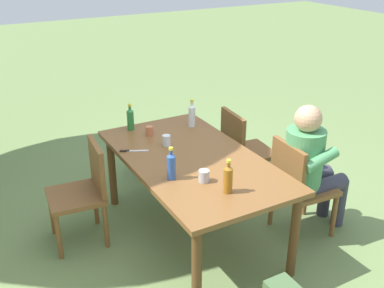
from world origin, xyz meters
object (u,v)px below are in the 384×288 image
at_px(chair_near_left, 298,184).
at_px(bottle_blue, 171,165).
at_px(dining_table, 192,167).
at_px(table_knife, 132,151).
at_px(cup_steel, 204,176).
at_px(cup_glass, 166,140).
at_px(bottle_amber, 228,178).
at_px(chair_near_right, 243,148).
at_px(bottle_green, 130,119).
at_px(cup_terracotta, 149,131).
at_px(backpack_by_far_side, 147,154).
at_px(chair_far_right, 85,188).
at_px(bottle_clear, 192,115).
at_px(person_in_white_shirt, 310,163).

height_order(chair_near_left, bottle_blue, bottle_blue).
xyz_separation_m(dining_table, table_knife, (0.34, 0.38, 0.09)).
height_order(cup_steel, cup_glass, cup_glass).
bearing_deg(bottle_amber, table_knife, 19.53).
bearing_deg(chair_near_right, table_knife, 93.16).
relative_size(bottle_blue, bottle_green, 1.01).
height_order(chair_near_right, cup_terracotta, chair_near_right).
xyz_separation_m(chair_near_left, bottle_green, (1.19, 1.00, 0.37)).
relative_size(cup_glass, table_knife, 0.41).
distance_m(bottle_amber, backpack_by_far_side, 2.00).
bearing_deg(backpack_by_far_side, bottle_green, 144.55).
xyz_separation_m(bottle_green, table_knife, (-0.44, 0.17, -0.10)).
distance_m(chair_far_right, bottle_blue, 0.88).
relative_size(chair_far_right, cup_terracotta, 10.47).
relative_size(chair_far_right, chair_near_right, 1.00).
height_order(chair_far_right, bottle_green, bottle_green).
bearing_deg(bottle_amber, chair_near_right, -39.82).
distance_m(chair_near_left, cup_terracotta, 1.37).
relative_size(cup_terracotta, backpack_by_far_side, 0.19).
bearing_deg(chair_far_right, dining_table, -116.45).
xyz_separation_m(cup_steel, cup_glass, (0.70, -0.04, 0.00)).
height_order(dining_table, chair_far_right, chair_far_right).
relative_size(chair_near_left, cup_terracotta, 10.47).
distance_m(bottle_amber, cup_glass, 0.91).
bearing_deg(bottle_green, chair_far_right, 123.91).
distance_m(bottle_clear, cup_steel, 1.07).
relative_size(bottle_clear, bottle_green, 1.05).
xyz_separation_m(dining_table, chair_near_right, (0.41, -0.79, -0.18)).
xyz_separation_m(cup_terracotta, backpack_by_far_side, (0.70, -0.26, -0.58)).
height_order(person_in_white_shirt, cup_terracotta, person_in_white_shirt).
distance_m(chair_near_right, person_in_white_shirt, 0.84).
relative_size(chair_near_left, table_knife, 3.85).
relative_size(person_in_white_shirt, cup_terracotta, 14.18).
distance_m(chair_far_right, cup_steel, 1.08).
bearing_deg(bottle_green, cup_terracotta, -154.30).
bearing_deg(chair_near_left, bottle_amber, 103.50).
xyz_separation_m(bottle_amber, table_knife, (0.94, 0.33, -0.10)).
height_order(chair_near_right, bottle_clear, bottle_clear).
distance_m(person_in_white_shirt, bottle_clear, 1.17).
xyz_separation_m(bottle_clear, backpack_by_far_side, (0.70, 0.18, -0.65)).
distance_m(bottle_blue, backpack_by_far_side, 1.72).
bearing_deg(chair_near_left, chair_near_right, -0.01).
distance_m(chair_far_right, bottle_amber, 1.30).
relative_size(chair_far_right, cup_steel, 9.77).
distance_m(chair_far_right, bottle_green, 0.79).
bearing_deg(cup_terracotta, backpack_by_far_side, -20.18).
bearing_deg(chair_near_left, cup_steel, 89.33).
relative_size(chair_far_right, person_in_white_shirt, 0.74).
xyz_separation_m(chair_near_right, bottle_blue, (-0.65, 1.10, 0.37)).
relative_size(bottle_clear, backpack_by_far_side, 0.61).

